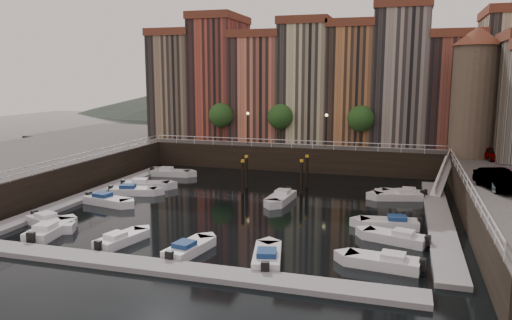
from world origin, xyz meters
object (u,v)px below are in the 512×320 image
(mooring_pilings, at_px, (274,175))
(car_a, at_px, (491,154))
(boat_left_0, at_px, (49,222))
(car_b, at_px, (498,181))
(gangway, at_px, (443,174))
(boat_left_1, at_px, (107,200))
(car_c, at_px, (508,180))
(corner_tower, at_px, (474,90))
(boat_left_2, at_px, (133,191))

(mooring_pilings, distance_m, car_a, 22.58)
(boat_left_0, distance_m, car_b, 34.88)
(mooring_pilings, distance_m, boat_left_0, 22.08)
(gangway, height_order, boat_left_0, gangway)
(boat_left_1, bearing_deg, car_a, 37.94)
(car_b, height_order, car_c, car_b)
(boat_left_1, relative_size, car_c, 0.96)
(corner_tower, xyz_separation_m, boat_left_0, (-33.26, -25.97, -9.82))
(boat_left_0, bearing_deg, car_b, 37.34)
(boat_left_2, distance_m, car_a, 36.92)
(gangway, distance_m, car_c, 12.19)
(boat_left_0, bearing_deg, car_a, 56.34)
(mooring_pilings, height_order, boat_left_2, mooring_pilings)
(boat_left_2, relative_size, car_a, 1.21)
(gangway, xyz_separation_m, car_b, (3.05, -12.06, 1.88))
(boat_left_2, bearing_deg, car_a, 5.91)
(corner_tower, relative_size, car_b, 2.84)
(corner_tower, xyz_separation_m, car_a, (1.85, -1.64, -6.51))
(boat_left_0, xyz_separation_m, car_c, (34.20, 10.05, 3.39))
(car_c, bearing_deg, mooring_pilings, 170.14)
(corner_tower, distance_m, boat_left_1, 39.04)
(corner_tower, distance_m, car_c, 17.20)
(boat_left_1, height_order, car_c, car_c)
(boat_left_1, xyz_separation_m, boat_left_2, (0.25, 4.17, -0.01))
(gangway, height_order, mooring_pilings, gangway)
(gangway, relative_size, boat_left_2, 1.71)
(mooring_pilings, relative_size, boat_left_0, 1.33)
(corner_tower, relative_size, mooring_pilings, 2.14)
(corner_tower, bearing_deg, mooring_pilings, -155.73)
(boat_left_0, distance_m, car_c, 35.81)
(boat_left_1, height_order, car_a, car_a)
(boat_left_2, relative_size, car_b, 1.00)
(gangway, bearing_deg, corner_tower, 57.20)
(car_a, height_order, car_b, car_b)
(mooring_pilings, distance_m, car_c, 21.73)
(mooring_pilings, distance_m, boat_left_1, 16.70)
(mooring_pilings, relative_size, car_b, 1.33)
(car_b, bearing_deg, boat_left_2, 158.28)
(car_a, relative_size, car_c, 0.77)
(gangway, bearing_deg, boat_left_0, -144.73)
(boat_left_2, height_order, car_b, car_b)
(boat_left_2, bearing_deg, mooring_pilings, 9.15)
(gangway, relative_size, boat_left_0, 1.72)
(mooring_pilings, bearing_deg, corner_tower, 24.27)
(boat_left_1, bearing_deg, car_c, 16.45)
(mooring_pilings, xyz_separation_m, car_a, (21.32, 7.14, 2.04))
(mooring_pilings, bearing_deg, car_a, 18.52)
(car_b, xyz_separation_m, car_c, (0.79, 0.64, -0.04))
(boat_left_1, xyz_separation_m, car_c, (33.76, 2.81, 3.38))
(car_a, distance_m, car_c, 14.32)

